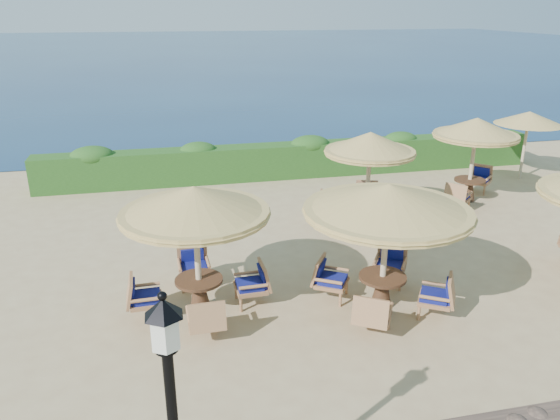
{
  "coord_description": "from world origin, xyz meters",
  "views": [
    {
      "loc": [
        -4.69,
        -11.3,
        5.82
      ],
      "look_at": [
        -2.09,
        0.47,
        1.3
      ],
      "focal_mm": 35.0,
      "sensor_mm": 36.0,
      "label": 1
    }
  ],
  "objects_px": {
    "cafe_set_0": "(196,226)",
    "cafe_set_1": "(387,219)",
    "extra_parasol": "(529,118)",
    "cafe_set_4": "(475,140)",
    "cafe_set_3": "(369,165)"
  },
  "relations": [
    {
      "from": "cafe_set_0",
      "to": "cafe_set_1",
      "type": "relative_size",
      "value": 0.88
    },
    {
      "from": "extra_parasol",
      "to": "cafe_set_0",
      "type": "relative_size",
      "value": 0.82
    },
    {
      "from": "cafe_set_4",
      "to": "extra_parasol",
      "type": "bearing_deg",
      "value": 29.87
    },
    {
      "from": "cafe_set_0",
      "to": "cafe_set_1",
      "type": "xyz_separation_m",
      "value": [
        3.64,
        -0.67,
        0.08
      ]
    },
    {
      "from": "cafe_set_0",
      "to": "cafe_set_3",
      "type": "height_order",
      "value": "same"
    },
    {
      "from": "cafe_set_3",
      "to": "extra_parasol",
      "type": "bearing_deg",
      "value": 22.94
    },
    {
      "from": "extra_parasol",
      "to": "cafe_set_3",
      "type": "distance_m",
      "value": 7.62
    },
    {
      "from": "cafe_set_0",
      "to": "cafe_set_1",
      "type": "distance_m",
      "value": 3.71
    },
    {
      "from": "extra_parasol",
      "to": "cafe_set_0",
      "type": "bearing_deg",
      "value": -150.91
    },
    {
      "from": "cafe_set_1",
      "to": "cafe_set_4",
      "type": "xyz_separation_m",
      "value": [
        5.22,
        5.55,
        0.03
      ]
    },
    {
      "from": "extra_parasol",
      "to": "cafe_set_1",
      "type": "height_order",
      "value": "cafe_set_1"
    },
    {
      "from": "cafe_set_1",
      "to": "cafe_set_4",
      "type": "bearing_deg",
      "value": 46.73
    },
    {
      "from": "cafe_set_0",
      "to": "cafe_set_4",
      "type": "relative_size",
      "value": 1.1
    },
    {
      "from": "extra_parasol",
      "to": "cafe_set_1",
      "type": "distance_m",
      "value": 11.11
    },
    {
      "from": "extra_parasol",
      "to": "cafe_set_3",
      "type": "bearing_deg",
      "value": -157.06
    }
  ]
}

